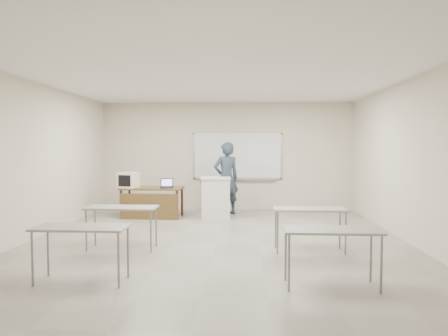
# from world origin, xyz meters

# --- Properties ---
(floor) EXTENTS (7.00, 8.00, 0.01)m
(floor) POSITION_xyz_m (0.00, 0.00, -0.01)
(floor) COLOR gray
(floor) RESTS_ON ground
(whiteboard) EXTENTS (2.48, 0.10, 1.31)m
(whiteboard) POSITION_xyz_m (0.30, 3.97, 1.48)
(whiteboard) COLOR white
(whiteboard) RESTS_ON floor
(student_desks) EXTENTS (4.40, 2.20, 0.73)m
(student_desks) POSITION_xyz_m (-0.00, -1.35, 0.67)
(student_desks) COLOR gray
(student_desks) RESTS_ON floor
(instructor_desk) EXTENTS (1.50, 0.75, 0.75)m
(instructor_desk) POSITION_xyz_m (-1.80, 2.49, 0.55)
(instructor_desk) COLOR brown
(instructor_desk) RESTS_ON floor
(podium) EXTENTS (0.72, 0.53, 1.01)m
(podium) POSITION_xyz_m (-0.20, 2.50, 0.51)
(podium) COLOR silver
(podium) RESTS_ON floor
(crt_monitor) EXTENTS (0.42, 0.47, 0.40)m
(crt_monitor) POSITION_xyz_m (-2.35, 2.48, 0.94)
(crt_monitor) COLOR beige
(crt_monitor) RESTS_ON instructor_desk
(laptop) EXTENTS (0.31, 0.29, 0.23)m
(laptop) POSITION_xyz_m (-1.40, 2.47, 0.81)
(laptop) COLOR black
(laptop) RESTS_ON instructor_desk
(mouse) EXTENTS (0.10, 0.07, 0.04)m
(mouse) POSITION_xyz_m (-1.60, 2.65, 0.77)
(mouse) COLOR #B7BAC0
(mouse) RESTS_ON instructor_desk
(keyboard) EXTENTS (0.46, 0.18, 0.02)m
(keyboard) POSITION_xyz_m (-0.35, 2.38, 1.02)
(keyboard) COLOR beige
(keyboard) RESTS_ON podium
(presenter) EXTENTS (0.81, 0.70, 1.88)m
(presenter) POSITION_xyz_m (0.02, 3.16, 0.94)
(presenter) COLOR black
(presenter) RESTS_ON floor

